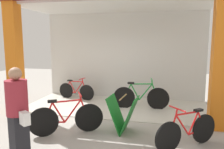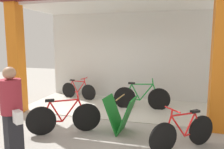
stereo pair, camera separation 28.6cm
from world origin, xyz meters
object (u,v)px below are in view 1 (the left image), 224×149
Objects in this scene: bicycle_inside_0 at (141,97)px; sandwich_board_sign at (123,114)px; bicycle_parked_1 at (67,118)px; bicycle_parked_0 at (187,131)px; pedestrian_0 at (18,116)px; bicycle_inside_1 at (76,91)px.

bicycle_inside_0 is 1.92m from sandwich_board_sign.
sandwich_board_sign is at bearing 17.77° from bicycle_parked_1.
bicycle_parked_1 is 1.29m from sandwich_board_sign.
bicycle_parked_0 is 2.61m from bicycle_parked_1.
bicycle_inside_0 is 1.03× the size of pedestrian_0.
sandwich_board_sign is at bearing -96.81° from bicycle_inside_0.
bicycle_parked_0 is 3.16m from pedestrian_0.
bicycle_parked_0 is 1.47m from sandwich_board_sign.
pedestrian_0 is (-1.66, -3.72, 0.50)m from bicycle_inside_0.
bicycle_parked_0 is (1.15, -2.39, -0.04)m from bicycle_inside_0.
bicycle_parked_1 is at bearing 178.06° from bicycle_parked_0.
pedestrian_0 is (0.75, -4.37, 0.56)m from bicycle_inside_1.
bicycle_parked_1 is (-2.61, 0.09, 0.03)m from bicycle_parked_0.
bicycle_inside_0 is at bearing 83.19° from sandwich_board_sign.
bicycle_parked_1 is 1.74× the size of sandwich_board_sign.
pedestrian_0 is at bearing -80.23° from bicycle_inside_1.
bicycle_inside_0 is 1.21× the size of bicycle_inside_1.
bicycle_inside_0 is 4.11m from pedestrian_0.
bicycle_inside_1 is at bearing 165.04° from bicycle_inside_0.
bicycle_inside_0 is 2.03× the size of sandwich_board_sign.
sandwich_board_sign is (2.19, -2.55, 0.11)m from bicycle_inside_1.
bicycle_parked_0 is at bearing 25.38° from pedestrian_0.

